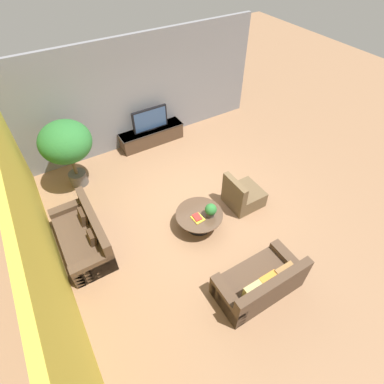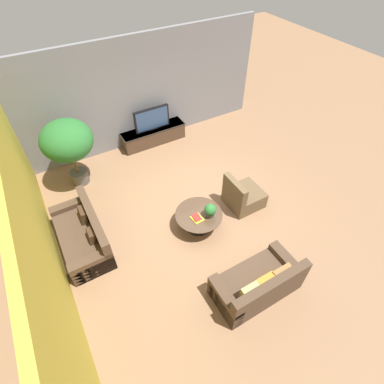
# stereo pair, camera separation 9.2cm
# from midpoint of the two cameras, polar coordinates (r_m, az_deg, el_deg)

# --- Properties ---
(ground_plane) EXTENTS (24.00, 24.00, 0.00)m
(ground_plane) POSITION_cam_midpoint_polar(r_m,az_deg,el_deg) (7.25, 0.83, -2.87)
(ground_plane) COLOR #8C6647
(back_wall_stone) EXTENTS (7.40, 0.12, 3.00)m
(back_wall_stone) POSITION_cam_midpoint_polar(r_m,az_deg,el_deg) (8.70, -11.00, 17.93)
(back_wall_stone) COLOR slate
(back_wall_stone) RESTS_ON ground
(side_wall_left) EXTENTS (0.12, 7.40, 3.00)m
(side_wall_left) POSITION_cam_midpoint_polar(r_m,az_deg,el_deg) (5.83, -28.66, -3.81)
(side_wall_left) COLOR gold
(side_wall_left) RESTS_ON ground
(media_console) EXTENTS (1.91, 0.50, 0.48)m
(media_console) POSITION_cam_midpoint_polar(r_m,az_deg,el_deg) (9.14, -7.95, 10.59)
(media_console) COLOR #473323
(media_console) RESTS_ON ground
(television) EXTENTS (1.05, 0.13, 0.65)m
(television) POSITION_cam_midpoint_polar(r_m,az_deg,el_deg) (8.84, -8.31, 13.53)
(television) COLOR black
(television) RESTS_ON media_console
(coffee_table) EXTENTS (1.04, 1.04, 0.42)m
(coffee_table) POSITION_cam_midpoint_polar(r_m,az_deg,el_deg) (6.64, 0.98, -4.90)
(coffee_table) COLOR black
(coffee_table) RESTS_ON ground
(couch_by_wall) EXTENTS (0.84, 1.82, 0.84)m
(couch_by_wall) POSITION_cam_midpoint_polar(r_m,az_deg,el_deg) (6.74, -20.25, -8.11)
(couch_by_wall) COLOR #4C3828
(couch_by_wall) RESTS_ON ground
(couch_near_entry) EXTENTS (1.62, 0.84, 0.84)m
(couch_near_entry) POSITION_cam_midpoint_polar(r_m,az_deg,el_deg) (5.90, 12.34, -16.56)
(couch_near_entry) COLOR #4C3828
(couch_near_entry) RESTS_ON ground
(armchair_wicker) EXTENTS (0.80, 0.76, 0.86)m
(armchair_wicker) POSITION_cam_midpoint_polar(r_m,az_deg,el_deg) (7.22, 9.23, -0.68)
(armchair_wicker) COLOR brown
(armchair_wicker) RESTS_ON ground
(potted_palm_tall) EXTENTS (1.21, 1.21, 1.79)m
(potted_palm_tall) POSITION_cam_midpoint_polar(r_m,az_deg,el_deg) (7.63, -23.21, 8.46)
(potted_palm_tall) COLOR #514C47
(potted_palm_tall) RESTS_ON ground
(potted_plant_tabletop) EXTENTS (0.26, 0.26, 0.32)m
(potted_plant_tabletop) POSITION_cam_midpoint_polar(r_m,az_deg,el_deg) (6.40, 3.18, -3.46)
(potted_plant_tabletop) COLOR #514C47
(potted_plant_tabletop) RESTS_ON coffee_table
(book_stack) EXTENTS (0.24, 0.27, 0.05)m
(book_stack) POSITION_cam_midpoint_polar(r_m,az_deg,el_deg) (6.45, 0.64, -4.95)
(book_stack) COLOR gold
(book_stack) RESTS_ON coffee_table
(remote_black) EXTENTS (0.08, 0.16, 0.02)m
(remote_black) POSITION_cam_midpoint_polar(r_m,az_deg,el_deg) (6.67, 3.43, -2.95)
(remote_black) COLOR black
(remote_black) RESTS_ON coffee_table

